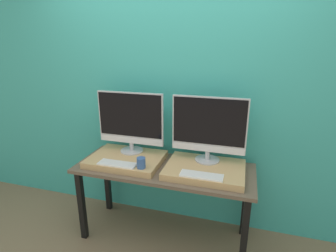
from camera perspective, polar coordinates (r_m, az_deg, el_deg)
The scene contains 9 objects.
wall_back at distance 2.46m, azimuth 1.62°, elevation 7.08°, with size 8.00×0.04×2.60m.
workbench at distance 2.35m, azimuth -0.86°, elevation -10.79°, with size 1.54×0.59×0.72m.
wooden_riser_left at distance 2.42m, azimuth -9.03°, elevation -7.13°, with size 0.65×0.48×0.06m.
monitor_left at distance 2.41m, azimuth -8.17°, elevation 1.16°, with size 0.63×0.21×0.56m.
keyboard_left at distance 2.26m, azimuth -10.96°, elevation -8.06°, with size 0.33×0.11×0.01m.
mug at distance 2.16m, azimuth -5.86°, elevation -7.99°, with size 0.07×0.07×0.09m.
wooden_riser_right at distance 2.23m, azimuth 8.01°, elevation -9.34°, with size 0.65×0.48×0.06m.
monitor_right at distance 2.22m, azimuth 8.86°, elevation -0.32°, with size 0.63×0.21×0.56m.
keyboard_right at distance 2.06m, azimuth 7.30°, elevation -10.60°, with size 0.33×0.11×0.01m.
Camera 1 is at (0.62, -1.68, 1.75)m, focal length 28.00 mm.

